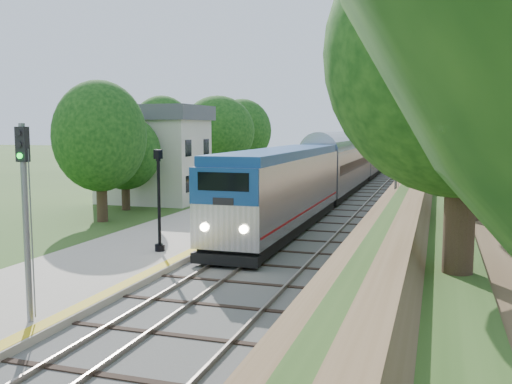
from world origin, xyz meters
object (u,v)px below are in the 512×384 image
(signal_gantry, at_px, (383,140))
(train, at_px, (383,151))
(signal_farside, at_px, (396,171))
(station_building, at_px, (153,153))
(signal_platform, at_px, (25,201))
(lamppost_far, at_px, (159,206))

(signal_gantry, xyz_separation_m, train, (-2.47, 28.16, -2.45))
(train, distance_m, signal_farside, 60.42)
(station_building, xyz_separation_m, signal_farside, (20.20, -6.94, -0.54))
(station_building, xyz_separation_m, train, (14.00, 53.15, -1.72))
(signal_gantry, height_order, signal_platform, signal_platform)
(lamppost_far, xyz_separation_m, signal_farside, (9.98, 11.85, 1.04))
(signal_gantry, distance_m, train, 28.37)
(station_building, height_order, signal_platform, station_building)
(signal_platform, height_order, signal_farside, signal_platform)
(train, relative_size, signal_platform, 25.12)
(station_building, distance_m, signal_gantry, 29.94)
(signal_farside, bearing_deg, lamppost_far, -130.10)
(signal_gantry, xyz_separation_m, signal_platform, (-5.37, -53.88, -0.79))
(signal_farside, bearing_deg, train, 95.89)
(signal_gantry, bearing_deg, signal_platform, -95.69)
(station_building, height_order, lamppost_far, station_building)
(lamppost_far, distance_m, signal_farside, 15.53)
(lamppost_far, bearing_deg, signal_farside, 49.90)
(station_building, height_order, signal_gantry, station_building)
(train, bearing_deg, station_building, -104.75)
(lamppost_far, bearing_deg, signal_platform, -85.02)
(signal_platform, bearing_deg, station_building, 111.02)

